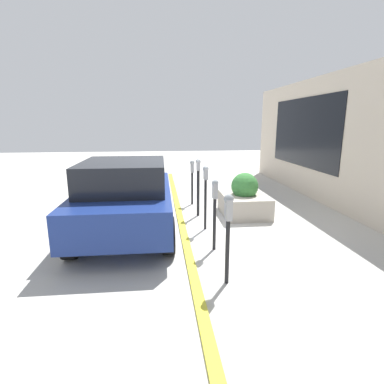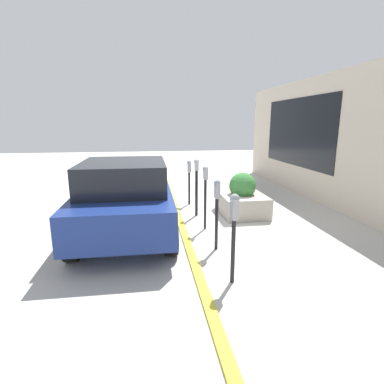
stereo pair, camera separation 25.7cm
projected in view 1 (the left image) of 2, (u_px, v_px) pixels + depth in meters
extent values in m
plane|color=beige|center=(186.00, 231.00, 7.00)|extent=(40.00, 40.00, 0.00)
cube|color=gold|center=(183.00, 230.00, 6.99)|extent=(15.68, 0.16, 0.04)
cube|color=beige|center=(375.00, 145.00, 7.04)|extent=(15.68, 0.15, 3.88)
cube|color=black|center=(303.00, 132.00, 10.40)|extent=(4.71, 0.02, 2.33)
cylinder|color=black|center=(227.00, 252.00, 4.60)|extent=(0.07, 0.07, 1.04)
cube|color=#99999E|center=(229.00, 209.00, 4.45)|extent=(0.17, 0.09, 0.32)
sphere|color=gray|center=(229.00, 199.00, 4.41)|extent=(0.15, 0.15, 0.15)
cylinder|color=black|center=(214.00, 224.00, 5.85)|extent=(0.06, 0.06, 1.05)
cube|color=#99999E|center=(215.00, 191.00, 5.69)|extent=(0.15, 0.09, 0.30)
sphere|color=gray|center=(215.00, 183.00, 5.66)|extent=(0.13, 0.13, 0.13)
cylinder|color=black|center=(205.00, 205.00, 6.97)|extent=(0.06, 0.06, 1.20)
cube|color=#99999E|center=(206.00, 174.00, 6.81)|extent=(0.16, 0.09, 0.25)
sphere|color=gray|center=(206.00, 169.00, 6.78)|extent=(0.13, 0.13, 0.13)
cylinder|color=black|center=(198.00, 193.00, 7.99)|extent=(0.08, 0.08, 1.24)
cube|color=#99999E|center=(198.00, 166.00, 7.82)|extent=(0.16, 0.09, 0.24)
sphere|color=gray|center=(198.00, 161.00, 7.80)|extent=(0.13, 0.13, 0.13)
cylinder|color=black|center=(192.00, 188.00, 9.15)|extent=(0.06, 0.06, 0.99)
cube|color=#99999E|center=(192.00, 168.00, 9.01)|extent=(0.17, 0.09, 0.30)
sphere|color=gray|center=(192.00, 163.00, 8.97)|extent=(0.14, 0.14, 0.14)
cube|color=#B2A899|center=(244.00, 205.00, 8.15)|extent=(1.47, 1.17, 0.56)
sphere|color=#387A38|center=(245.00, 186.00, 8.04)|extent=(0.72, 0.72, 0.72)
cube|color=navy|center=(126.00, 203.00, 6.72)|extent=(3.98, 1.99, 0.69)
cube|color=black|center=(124.00, 175.00, 6.41)|extent=(2.08, 1.74, 0.61)
cylinder|color=black|center=(165.00, 202.00, 8.08)|extent=(0.73, 0.24, 0.73)
cylinder|color=black|center=(97.00, 204.00, 7.89)|extent=(0.73, 0.24, 0.73)
cylinder|color=black|center=(168.00, 236.00, 5.70)|extent=(0.73, 0.24, 0.73)
cylinder|color=black|center=(70.00, 240.00, 5.51)|extent=(0.73, 0.24, 0.73)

